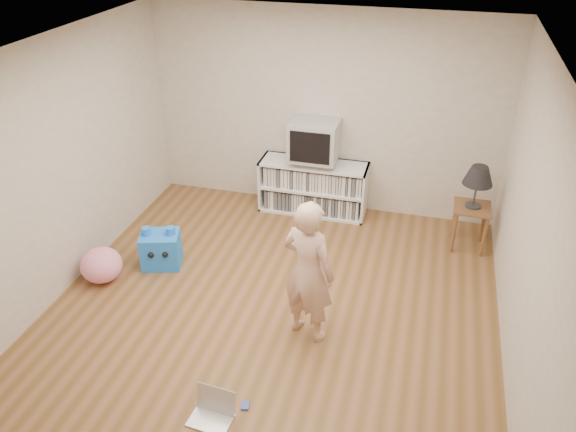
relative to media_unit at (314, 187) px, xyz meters
The scene contains 13 objects.
ground 2.07m from the media_unit, 88.25° to the right, with size 4.50×4.50×0.00m, color brown.
walls 2.25m from the media_unit, 88.25° to the right, with size 4.52×4.52×2.60m.
ceiling 3.03m from the media_unit, 88.25° to the right, with size 4.50×4.50×0.01m, color white.
media_unit is the anchor object (origin of this frame).
dvd_deck 0.39m from the media_unit, 90.00° to the right, with size 0.45×0.35×0.07m, color gray.
crt_tv 0.67m from the media_unit, 90.00° to the right, with size 0.60×0.53×0.50m.
side_table 2.02m from the media_unit, 10.98° to the right, with size 0.42×0.42×0.55m.
table_lamp 2.11m from the media_unit, 10.98° to the right, with size 0.34×0.34×0.52m.
person 2.46m from the media_unit, 78.39° to the right, with size 0.53×0.35×1.46m, color #DAAC94.
laptop 3.57m from the media_unit, 90.27° to the right, with size 0.37×0.30×0.24m.
playing_cards 3.42m from the media_unit, 86.61° to the right, with size 0.07×0.09×0.02m, color #495EC4.
plush_blue 2.20m from the media_unit, 129.23° to the right, with size 0.51×0.45×0.50m.
plush_pink 2.85m from the media_unit, 131.53° to the right, with size 0.45×0.45×0.38m, color pink.
Camera 1 is at (1.34, -4.40, 3.75)m, focal length 35.00 mm.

